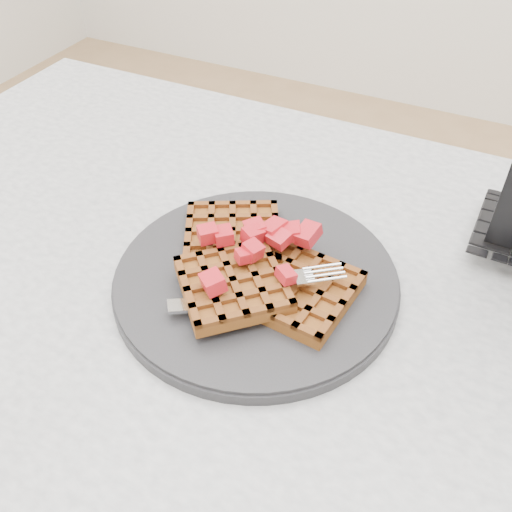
# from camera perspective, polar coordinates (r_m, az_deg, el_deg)

# --- Properties ---
(table) EXTENTS (1.20, 0.80, 0.75)m
(table) POSITION_cam_1_polar(r_m,az_deg,el_deg) (0.65, 2.13, -13.16)
(table) COLOR #BDBDBA
(table) RESTS_ON ground
(plate) EXTENTS (0.29, 0.29, 0.02)m
(plate) POSITION_cam_1_polar(r_m,az_deg,el_deg) (0.59, 0.00, -2.33)
(plate) COLOR black
(plate) RESTS_ON table
(waffles) EXTENTS (0.22, 0.21, 0.03)m
(waffles) POSITION_cam_1_polar(r_m,az_deg,el_deg) (0.57, -0.15, -1.19)
(waffles) COLOR brown
(waffles) RESTS_ON plate
(strawberry_pile) EXTENTS (0.15, 0.15, 0.02)m
(strawberry_pile) POSITION_cam_1_polar(r_m,az_deg,el_deg) (0.55, 0.00, 1.07)
(strawberry_pile) COLOR #A2010E
(strawberry_pile) RESTS_ON waffles
(fork) EXTENTS (0.16, 0.13, 0.02)m
(fork) POSITION_cam_1_polar(r_m,az_deg,el_deg) (0.55, 1.39, -4.01)
(fork) COLOR silver
(fork) RESTS_ON plate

